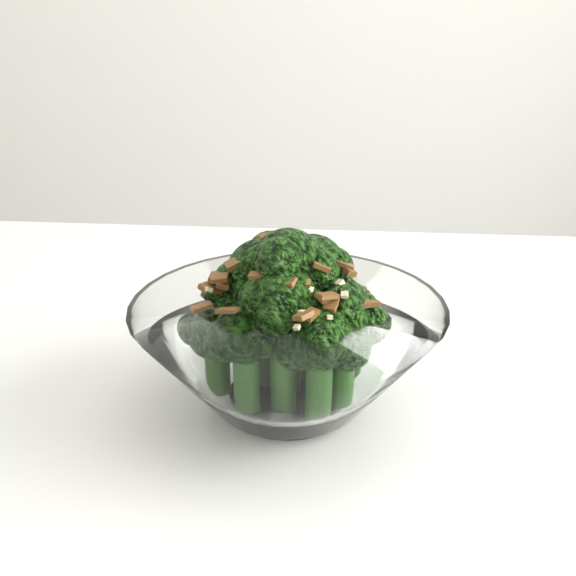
# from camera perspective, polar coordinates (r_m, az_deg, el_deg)

# --- Properties ---
(broccoli_dish) EXTENTS (0.20, 0.20, 0.13)m
(broccoli_dish) POSITION_cam_1_polar(r_m,az_deg,el_deg) (0.42, -0.02, -4.54)
(broccoli_dish) COLOR white
(broccoli_dish) RESTS_ON table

